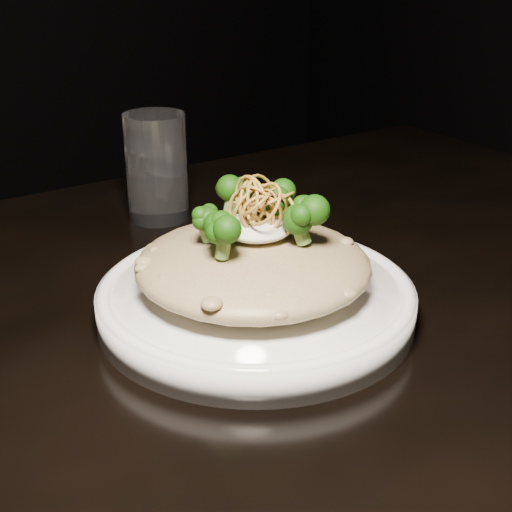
{
  "coord_description": "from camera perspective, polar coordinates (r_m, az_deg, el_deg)",
  "views": [
    {
      "loc": [
        -0.33,
        -0.45,
        1.04
      ],
      "look_at": [
        -0.04,
        -0.01,
        0.81
      ],
      "focal_mm": 50.0,
      "sensor_mm": 36.0,
      "label": 1
    }
  ],
  "objects": [
    {
      "name": "table",
      "position": [
        0.67,
        1.93,
        -9.74
      ],
      "size": [
        1.1,
        0.8,
        0.75
      ],
      "color": "black",
      "rests_on": "ground"
    },
    {
      "name": "plate",
      "position": [
        0.59,
        -0.0,
        -3.65
      ],
      "size": [
        0.26,
        0.26,
        0.03
      ],
      "primitive_type": "cylinder",
      "color": "white",
      "rests_on": "table"
    },
    {
      "name": "risotto",
      "position": [
        0.58,
        -0.23,
        -0.66
      ],
      "size": [
        0.19,
        0.19,
        0.04
      ],
      "primitive_type": "ellipsoid",
      "color": "brown",
      "rests_on": "plate"
    },
    {
      "name": "broccoli",
      "position": [
        0.56,
        -0.57,
        3.24
      ],
      "size": [
        0.11,
        0.11,
        0.04
      ],
      "primitive_type": null,
      "color": "black",
      "rests_on": "risotto"
    },
    {
      "name": "cheese",
      "position": [
        0.57,
        0.02,
        2.33
      ],
      "size": [
        0.06,
        0.06,
        0.02
      ],
      "primitive_type": "ellipsoid",
      "color": "silver",
      "rests_on": "risotto"
    },
    {
      "name": "shallots",
      "position": [
        0.56,
        0.37,
        4.54
      ],
      "size": [
        0.05,
        0.05,
        0.03
      ],
      "primitive_type": null,
      "color": "brown",
      "rests_on": "cheese"
    },
    {
      "name": "drinking_glass",
      "position": [
        0.8,
        -7.96,
        7.05
      ],
      "size": [
        0.07,
        0.07,
        0.12
      ],
      "primitive_type": "cylinder",
      "rotation": [
        0.0,
        0.0,
        0.06
      ],
      "color": "white",
      "rests_on": "table"
    }
  ]
}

